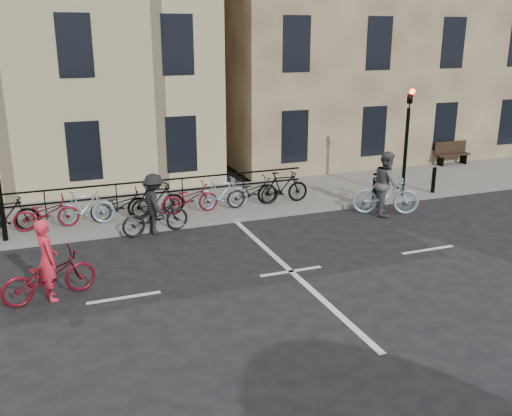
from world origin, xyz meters
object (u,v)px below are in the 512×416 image
object	(u,v)px
bench	(451,152)
cyclist_pink	(48,272)
cyclist_grey	(386,189)
cyclist_dark	(155,210)
traffic_light	(407,129)

from	to	relation	value
bench	cyclist_pink	world-z (taller)	cyclist_pink
bench	cyclist_pink	size ratio (longest dim) A/B	0.74
cyclist_grey	cyclist_dark	xyz separation A→B (m)	(-7.19, 0.79, -0.13)
traffic_light	cyclist_grey	xyz separation A→B (m)	(-1.51, -1.23, -1.63)
cyclist_pink	cyclist_dark	size ratio (longest dim) A/B	1.04
cyclist_grey	cyclist_pink	bearing A→B (deg)	128.89
traffic_light	cyclist_pink	xyz separation A→B (m)	(-11.68, -3.80, -1.83)
traffic_light	cyclist_grey	distance (m)	2.54
cyclist_grey	cyclist_dark	world-z (taller)	cyclist_grey
bench	cyclist_grey	distance (m)	7.82
traffic_light	cyclist_dark	xyz separation A→B (m)	(-8.70, -0.44, -1.76)
cyclist_pink	cyclist_grey	bearing A→B (deg)	-91.62
cyclist_pink	cyclist_dark	xyz separation A→B (m)	(2.98, 3.36, 0.07)
bench	cyclist_pink	bearing A→B (deg)	-156.44
bench	cyclist_dark	xyz separation A→B (m)	(-13.50, -3.83, 0.02)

